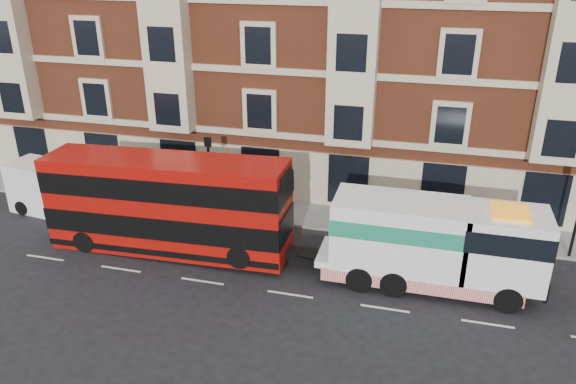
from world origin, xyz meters
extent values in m
plane|color=black|center=(0.00, 0.00, 0.00)|extent=(120.00, 120.00, 0.00)
cube|color=slate|center=(0.00, 7.50, 0.07)|extent=(90.00, 3.00, 0.15)
cube|color=brown|center=(0.50, 15.00, 9.00)|extent=(45.00, 12.00, 18.00)
cylinder|color=black|center=(-6.00, 6.20, 2.15)|extent=(0.14, 0.14, 4.00)
cube|color=black|center=(-6.00, 6.20, 4.25)|extent=(0.35, 0.15, 0.50)
cube|color=#A30D09|center=(-6.55, 2.23, 2.43)|extent=(11.57, 2.58, 4.55)
cube|color=black|center=(-6.55, 2.23, 1.76)|extent=(11.61, 2.64, 1.08)
cube|color=black|center=(-6.55, 2.23, 3.62)|extent=(11.61, 2.64, 1.03)
cylinder|color=black|center=(-10.47, 1.07, 0.54)|extent=(1.07, 0.33, 1.07)
cylinder|color=black|center=(-10.47, 3.40, 0.54)|extent=(1.07, 0.33, 1.07)
cylinder|color=black|center=(-2.62, 1.07, 0.85)|extent=(1.07, 0.33, 1.07)
cylinder|color=black|center=(-2.62, 3.40, 0.85)|extent=(1.07, 0.33, 1.07)
cube|color=white|center=(5.45, 2.23, 0.98)|extent=(9.30, 2.38, 0.31)
cube|color=white|center=(8.45, 2.23, 2.32)|extent=(3.31, 2.58, 3.00)
cube|color=white|center=(4.21, 2.23, 2.38)|extent=(5.58, 2.58, 3.00)
cube|color=#1B7C58|center=(4.21, 2.23, 2.89)|extent=(5.63, 2.62, 0.72)
cube|color=red|center=(5.25, 2.23, 0.62)|extent=(8.26, 2.64, 0.57)
cylinder|color=black|center=(8.76, 1.07, 0.57)|extent=(1.14, 0.36, 1.14)
cylinder|color=black|center=(8.76, 3.40, 0.57)|extent=(1.14, 0.36, 1.14)
cylinder|color=black|center=(4.21, 1.07, 0.57)|extent=(1.14, 0.41, 1.14)
cylinder|color=black|center=(4.21, 3.40, 0.57)|extent=(1.14, 0.41, 1.14)
cylinder|color=black|center=(2.77, 1.07, 0.57)|extent=(1.14, 0.41, 1.14)
cylinder|color=black|center=(2.77, 3.40, 0.57)|extent=(1.14, 0.41, 1.14)
cube|color=white|center=(-14.31, 4.52, 1.37)|extent=(5.50, 2.77, 2.74)
cylinder|color=black|center=(-16.11, 3.74, 0.40)|extent=(0.83, 0.37, 0.80)
cylinder|color=black|center=(-15.85, 5.73, 0.40)|extent=(0.83, 0.37, 0.80)
cylinder|color=black|center=(-12.76, 3.31, 0.40)|extent=(0.83, 0.37, 0.80)
cylinder|color=black|center=(-12.50, 5.29, 0.40)|extent=(0.83, 0.37, 0.80)
imported|color=#1D2A3A|center=(-13.11, 6.15, 0.99)|extent=(0.73, 0.71, 1.69)
camera|label=1|loc=(4.96, -19.35, 13.65)|focal=35.00mm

